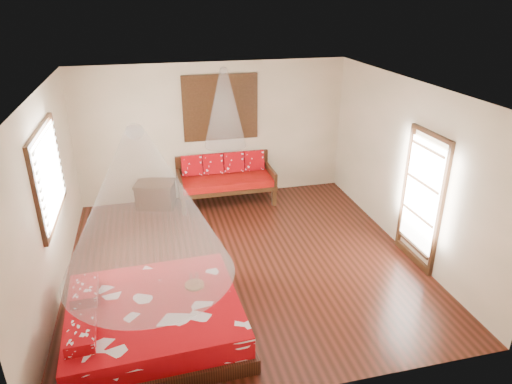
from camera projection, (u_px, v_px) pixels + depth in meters
The scene contains 10 objects.
room at pixel (242, 182), 6.88m from camera, with size 5.54×5.54×2.84m.
bed at pixel (154, 320), 5.73m from camera, with size 2.26×2.06×0.65m.
daybed at pixel (225, 177), 9.39m from camera, with size 1.96×0.87×0.98m.
storage_chest at pixel (156, 194), 9.24m from camera, with size 0.88×0.73×0.52m.
shutter_panel at pixel (220, 108), 9.13m from camera, with size 1.52×0.06×1.32m.
window_left at pixel (49, 174), 6.35m from camera, with size 0.10×1.74×1.34m.
glazed_door at pixel (421, 200), 7.07m from camera, with size 0.08×1.02×2.16m.
wine_tray at pixel (194, 282), 5.95m from camera, with size 0.26×0.26×0.21m.
mosquito_net_main at pixel (143, 205), 5.09m from camera, with size 2.02×2.02×1.80m, color white.
mosquito_net_daybed at pixel (224, 108), 8.67m from camera, with size 0.82×0.82×1.50m, color white.
Camera 1 is at (-1.31, -6.23, 4.04)m, focal length 32.00 mm.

